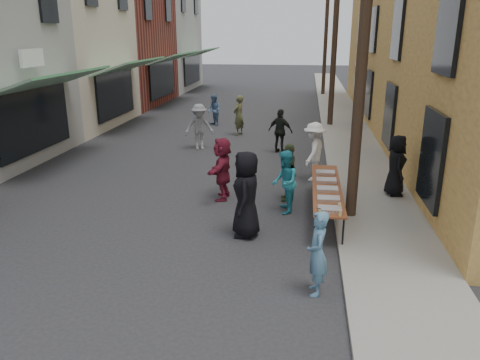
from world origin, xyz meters
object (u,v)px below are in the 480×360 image
(guest_front_a, at_px, (246,194))
(server, at_px, (396,165))
(utility_pole_far, at_px, (326,31))
(catering_tray_sausage, at_px, (330,209))
(guest_front_c, at_px, (285,182))
(utility_pole_near, at_px, (365,27))
(serving_table, at_px, (327,188))
(utility_pole_mid, at_px, (335,30))

(guest_front_a, relative_size, server, 1.17)
(utility_pole_far, height_order, server, utility_pole_far)
(catering_tray_sausage, xyz_separation_m, guest_front_c, (-1.04, 1.73, 0.01))
(catering_tray_sausage, bearing_deg, guest_front_a, 174.52)
(server, bearing_deg, guest_front_c, 114.63)
(utility_pole_near, distance_m, serving_table, 3.84)
(guest_front_a, height_order, guest_front_c, guest_front_a)
(guest_front_a, bearing_deg, utility_pole_mid, 167.52)
(utility_pole_mid, xyz_separation_m, catering_tray_sausage, (-0.60, -13.53, -3.71))
(guest_front_c, xyz_separation_m, server, (2.95, 1.50, 0.13))
(utility_pole_mid, height_order, catering_tray_sausage, utility_pole_mid)
(utility_pole_near, xyz_separation_m, guest_front_a, (-2.42, -1.36, -3.52))
(catering_tray_sausage, height_order, server, server)
(serving_table, distance_m, guest_front_c, 1.05)
(utility_pole_near, height_order, utility_pole_far, same)
(utility_pole_near, distance_m, server, 4.15)
(serving_table, bearing_deg, guest_front_a, -140.97)
(utility_pole_mid, bearing_deg, guest_front_c, -97.94)
(serving_table, bearing_deg, utility_pole_mid, 87.10)
(catering_tray_sausage, bearing_deg, server, 59.44)
(utility_pole_near, xyz_separation_m, serving_table, (-0.60, 0.12, -3.79))
(guest_front_a, height_order, server, guest_front_a)
(guest_front_a, bearing_deg, catering_tray_sausage, 82.33)
(utility_pole_near, relative_size, guest_front_a, 4.61)
(serving_table, bearing_deg, utility_pole_near, -11.08)
(utility_pole_near, distance_m, guest_front_a, 4.49)
(utility_pole_mid, height_order, guest_front_a, utility_pole_mid)
(utility_pole_near, height_order, utility_pole_mid, same)
(utility_pole_near, distance_m, guest_front_c, 4.05)
(utility_pole_mid, xyz_separation_m, server, (1.30, -10.31, -3.56))
(utility_pole_near, relative_size, guest_front_c, 5.60)
(utility_pole_far, distance_m, catering_tray_sausage, 25.81)
(utility_pole_mid, bearing_deg, guest_front_a, -100.28)
(utility_pole_mid, bearing_deg, catering_tray_sausage, -92.55)
(catering_tray_sausage, relative_size, guest_front_a, 0.26)
(serving_table, xyz_separation_m, server, (1.90, 1.57, 0.22))
(utility_pole_near, xyz_separation_m, server, (1.30, 1.69, -3.56))
(utility_pole_mid, relative_size, guest_front_c, 5.60)
(server, bearing_deg, utility_pole_mid, 4.89)
(serving_table, bearing_deg, server, 39.58)
(guest_front_a, distance_m, guest_front_c, 1.74)
(utility_pole_far, distance_m, guest_front_c, 24.15)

